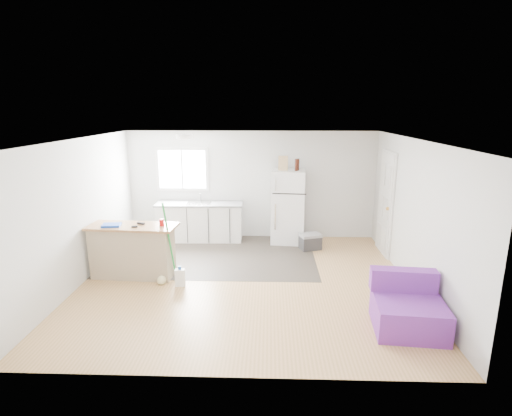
{
  "coord_description": "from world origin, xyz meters",
  "views": [
    {
      "loc": [
        0.39,
        -6.29,
        2.88
      ],
      "look_at": [
        0.16,
        0.7,
        1.12
      ],
      "focal_mm": 28.0,
      "sensor_mm": 36.0,
      "label": 1
    }
  ],
  "objects_px": {
    "peninsula": "(133,250)",
    "cooler": "(310,241)",
    "kitchen_cabinets": "(200,221)",
    "mop": "(164,270)",
    "blue_tray": "(111,225)",
    "purple_seat": "(408,310)",
    "cardboard_box": "(283,163)",
    "bottle_right": "(298,165)",
    "refrigerator": "(288,206)",
    "red_cup": "(162,222)",
    "bottle_left": "(296,165)",
    "cleaner_jug": "(180,277)"
  },
  "relations": [
    {
      "from": "kitchen_cabinets",
      "to": "cardboard_box",
      "type": "height_order",
      "value": "cardboard_box"
    },
    {
      "from": "purple_seat",
      "to": "cardboard_box",
      "type": "bearing_deg",
      "value": 119.56
    },
    {
      "from": "peninsula",
      "to": "cooler",
      "type": "bearing_deg",
      "value": 28.37
    },
    {
      "from": "cooler",
      "to": "bottle_right",
      "type": "bearing_deg",
      "value": 102.51
    },
    {
      "from": "cooler",
      "to": "cardboard_box",
      "type": "height_order",
      "value": "cardboard_box"
    },
    {
      "from": "red_cup",
      "to": "bottle_left",
      "type": "relative_size",
      "value": 0.48
    },
    {
      "from": "mop",
      "to": "blue_tray",
      "type": "xyz_separation_m",
      "value": [
        -0.91,
        0.24,
        0.72
      ]
    },
    {
      "from": "cardboard_box",
      "to": "cleaner_jug",
      "type": "bearing_deg",
      "value": -127.25
    },
    {
      "from": "cooler",
      "to": "bottle_left",
      "type": "bearing_deg",
      "value": 108.67
    },
    {
      "from": "purple_seat",
      "to": "cooler",
      "type": "bearing_deg",
      "value": 113.47
    },
    {
      "from": "blue_tray",
      "to": "kitchen_cabinets",
      "type": "bearing_deg",
      "value": 61.19
    },
    {
      "from": "purple_seat",
      "to": "red_cup",
      "type": "relative_size",
      "value": 8.03
    },
    {
      "from": "peninsula",
      "to": "cardboard_box",
      "type": "bearing_deg",
      "value": 39.9
    },
    {
      "from": "red_cup",
      "to": "blue_tray",
      "type": "distance_m",
      "value": 0.85
    },
    {
      "from": "purple_seat",
      "to": "bottle_left",
      "type": "bearing_deg",
      "value": 116.07
    },
    {
      "from": "red_cup",
      "to": "cardboard_box",
      "type": "distance_m",
      "value": 2.97
    },
    {
      "from": "purple_seat",
      "to": "bottle_left",
      "type": "relative_size",
      "value": 3.85
    },
    {
      "from": "kitchen_cabinets",
      "to": "bottle_left",
      "type": "distance_m",
      "value": 2.47
    },
    {
      "from": "cooler",
      "to": "purple_seat",
      "type": "relative_size",
      "value": 0.53
    },
    {
      "from": "kitchen_cabinets",
      "to": "mop",
      "type": "height_order",
      "value": "mop"
    },
    {
      "from": "purple_seat",
      "to": "blue_tray",
      "type": "xyz_separation_m",
      "value": [
        -4.54,
        1.52,
        0.68
      ]
    },
    {
      "from": "kitchen_cabinets",
      "to": "cardboard_box",
      "type": "distance_m",
      "value": 2.25
    },
    {
      "from": "cooler",
      "to": "mop",
      "type": "distance_m",
      "value": 3.17
    },
    {
      "from": "purple_seat",
      "to": "red_cup",
      "type": "bearing_deg",
      "value": 162.39
    },
    {
      "from": "cooler",
      "to": "mop",
      "type": "height_order",
      "value": "mop"
    },
    {
      "from": "red_cup",
      "to": "bottle_right",
      "type": "bearing_deg",
      "value": 38.44
    },
    {
      "from": "kitchen_cabinets",
      "to": "red_cup",
      "type": "height_order",
      "value": "kitchen_cabinets"
    },
    {
      "from": "cooler",
      "to": "cleaner_jug",
      "type": "xyz_separation_m",
      "value": [
        -2.34,
        -1.85,
        -0.02
      ]
    },
    {
      "from": "peninsula",
      "to": "purple_seat",
      "type": "distance_m",
      "value": 4.52
    },
    {
      "from": "cardboard_box",
      "to": "bottle_left",
      "type": "relative_size",
      "value": 1.2
    },
    {
      "from": "cleaner_jug",
      "to": "cardboard_box",
      "type": "xyz_separation_m",
      "value": [
        1.76,
        2.31,
        1.6
      ]
    },
    {
      "from": "peninsula",
      "to": "bottle_right",
      "type": "xyz_separation_m",
      "value": [
        2.96,
        1.92,
        1.25
      ]
    },
    {
      "from": "mop",
      "to": "bottle_left",
      "type": "relative_size",
      "value": 5.69
    },
    {
      "from": "red_cup",
      "to": "cardboard_box",
      "type": "height_order",
      "value": "cardboard_box"
    },
    {
      "from": "kitchen_cabinets",
      "to": "bottle_left",
      "type": "relative_size",
      "value": 7.67
    },
    {
      "from": "blue_tray",
      "to": "bottle_left",
      "type": "height_order",
      "value": "bottle_left"
    },
    {
      "from": "kitchen_cabinets",
      "to": "peninsula",
      "type": "xyz_separation_m",
      "value": [
        -0.83,
        -2.01,
        0.04
      ]
    },
    {
      "from": "peninsula",
      "to": "blue_tray",
      "type": "bearing_deg",
      "value": -165.06
    },
    {
      "from": "cleaner_jug",
      "to": "mop",
      "type": "height_order",
      "value": "mop"
    },
    {
      "from": "purple_seat",
      "to": "mop",
      "type": "distance_m",
      "value": 3.85
    },
    {
      "from": "cooler",
      "to": "red_cup",
      "type": "xyz_separation_m",
      "value": [
        -2.7,
        -1.48,
        0.82
      ]
    },
    {
      "from": "peninsula",
      "to": "red_cup",
      "type": "bearing_deg",
      "value": 2.9
    },
    {
      "from": "cooler",
      "to": "cleaner_jug",
      "type": "distance_m",
      "value": 2.98
    },
    {
      "from": "red_cup",
      "to": "cardboard_box",
      "type": "relative_size",
      "value": 0.4
    },
    {
      "from": "refrigerator",
      "to": "mop",
      "type": "bearing_deg",
      "value": -128.73
    },
    {
      "from": "bottle_right",
      "to": "cooler",
      "type": "bearing_deg",
      "value": -58.32
    },
    {
      "from": "refrigerator",
      "to": "mop",
      "type": "relative_size",
      "value": 1.12
    },
    {
      "from": "peninsula",
      "to": "refrigerator",
      "type": "relative_size",
      "value": 0.97
    },
    {
      "from": "purple_seat",
      "to": "refrigerator",
      "type": "bearing_deg",
      "value": 117.65
    },
    {
      "from": "kitchen_cabinets",
      "to": "red_cup",
      "type": "bearing_deg",
      "value": -99.65
    }
  ]
}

